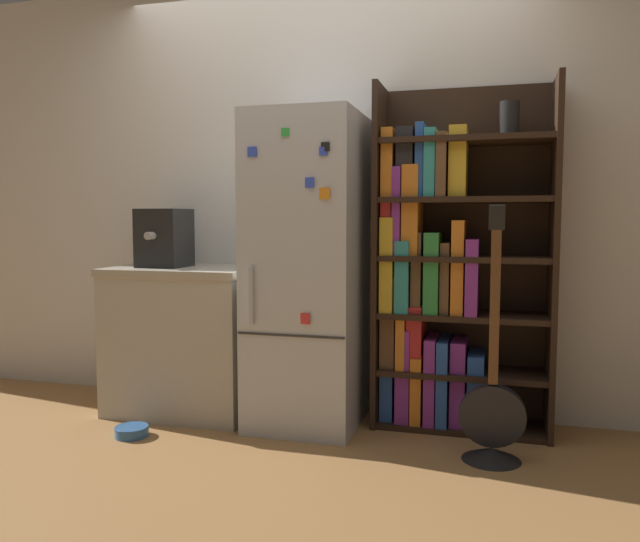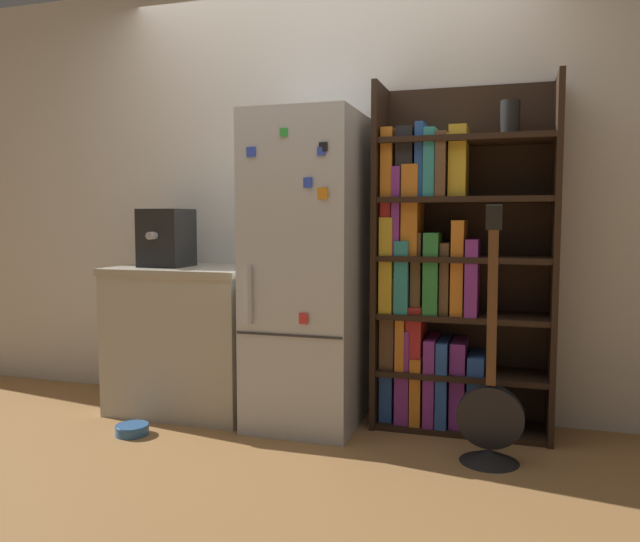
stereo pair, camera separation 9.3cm
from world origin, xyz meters
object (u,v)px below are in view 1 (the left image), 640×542
at_px(bookshelf, 441,276).
at_px(espresso_machine, 164,238).
at_px(guitar, 492,425).
at_px(refrigerator, 308,271).
at_px(pet_bowl, 132,431).

distance_m(bookshelf, espresso_machine, 1.62).
height_order(espresso_machine, guitar, guitar).
bearing_deg(refrigerator, pet_bowl, -150.00).
relative_size(bookshelf, pet_bowl, 10.55).
bearing_deg(refrigerator, espresso_machine, -179.63).
relative_size(guitar, pet_bowl, 6.82).
xyz_separation_m(espresso_machine, guitar, (1.88, -0.30, -0.86)).
xyz_separation_m(bookshelf, pet_bowl, (-1.55, -0.64, -0.80)).
xyz_separation_m(refrigerator, bookshelf, (0.71, 0.16, -0.03)).
bearing_deg(guitar, refrigerator, 162.83).
distance_m(bookshelf, guitar, 0.86).
bearing_deg(espresso_machine, refrigerator, 0.37).
xyz_separation_m(espresso_machine, pet_bowl, (0.05, -0.47, -1.00)).
relative_size(refrigerator, guitar, 1.42).
bearing_deg(espresso_machine, guitar, -9.15).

